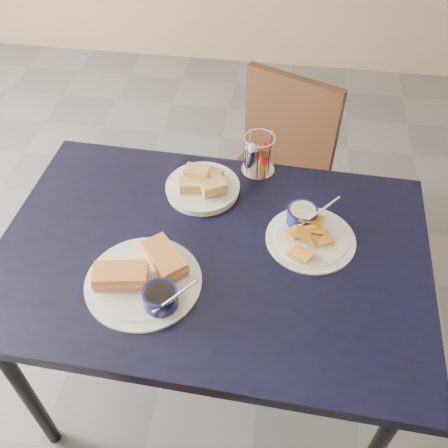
# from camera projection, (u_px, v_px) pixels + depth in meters

# --- Properties ---
(ground) EXTENTS (6.00, 6.00, 0.00)m
(ground) POSITION_uv_depth(u_px,v_px,m) (162.00, 378.00, 1.95)
(ground) COLOR #4D4C51
(ground) RESTS_ON ground
(dining_table) EXTENTS (1.25, 0.85, 0.75)m
(dining_table) POSITION_uv_depth(u_px,v_px,m) (212.00, 264.00, 1.46)
(dining_table) COLOR black
(dining_table) RESTS_ON ground
(chair_far) EXTENTS (0.52, 0.52, 0.85)m
(chair_far) POSITION_uv_depth(u_px,v_px,m) (270.00, 164.00, 2.09)
(chair_far) COLOR #311B10
(chair_far) RESTS_ON ground
(sandwich_plate) EXTENTS (0.32, 0.31, 0.12)m
(sandwich_plate) POSITION_uv_depth(u_px,v_px,m) (146.00, 278.00, 1.32)
(sandwich_plate) COLOR white
(sandwich_plate) RESTS_ON dining_table
(plantain_plate) EXTENTS (0.26, 0.26, 0.12)m
(plantain_plate) POSITION_uv_depth(u_px,v_px,m) (307.00, 230.00, 1.44)
(plantain_plate) COLOR white
(plantain_plate) RESTS_ON dining_table
(bread_basket) EXTENTS (0.23, 0.23, 0.07)m
(bread_basket) POSITION_uv_depth(u_px,v_px,m) (203.00, 186.00, 1.57)
(bread_basket) COLOR white
(bread_basket) RESTS_ON dining_table
(condiment_caddy) EXTENTS (0.11, 0.11, 0.14)m
(condiment_caddy) POSITION_uv_depth(u_px,v_px,m) (257.00, 157.00, 1.61)
(condiment_caddy) COLOR silver
(condiment_caddy) RESTS_ON dining_table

